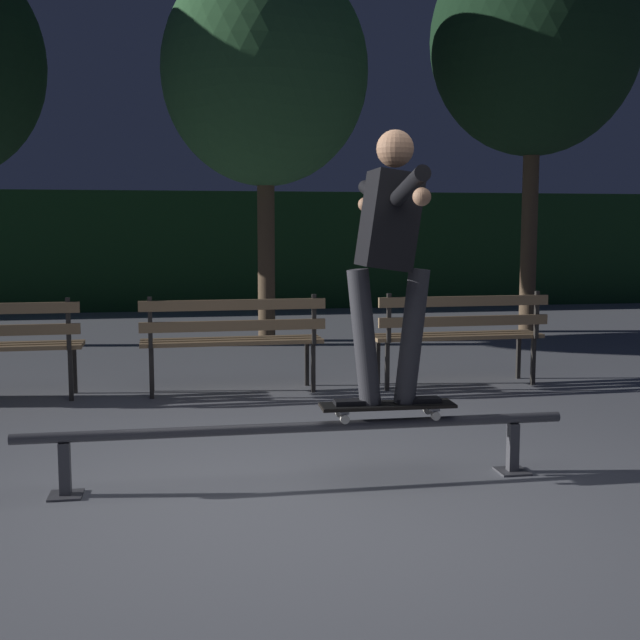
{
  "coord_description": "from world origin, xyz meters",
  "views": [
    {
      "loc": [
        -0.65,
        -4.23,
        1.46
      ],
      "look_at": [
        0.26,
        1.04,
        0.85
      ],
      "focal_mm": 45.61,
      "sensor_mm": 36.0,
      "label": 1
    }
  ],
  "objects_px": {
    "skateboard": "(387,406)",
    "tree_behind_benches": "(265,72)",
    "tree_far_right": "(535,41)",
    "skateboarder": "(389,244)",
    "park_bench_left_center": "(233,333)",
    "grind_rail": "(299,435)",
    "park_bench_right_center": "(459,328)"
  },
  "relations": [
    {
      "from": "park_bench_right_center",
      "to": "tree_behind_benches",
      "type": "height_order",
      "value": "tree_behind_benches"
    },
    {
      "from": "skateboard",
      "to": "tree_far_right",
      "type": "height_order",
      "value": "tree_far_right"
    },
    {
      "from": "grind_rail",
      "to": "park_bench_left_center",
      "type": "relative_size",
      "value": 1.96
    },
    {
      "from": "grind_rail",
      "to": "tree_far_right",
      "type": "xyz_separation_m",
      "value": [
        4.15,
        6.23,
        3.69
      ]
    },
    {
      "from": "skateboard",
      "to": "park_bench_left_center",
      "type": "relative_size",
      "value": 0.49
    },
    {
      "from": "grind_rail",
      "to": "tree_far_right",
      "type": "height_order",
      "value": "tree_far_right"
    },
    {
      "from": "park_bench_right_center",
      "to": "tree_behind_benches",
      "type": "distance_m",
      "value": 4.59
    },
    {
      "from": "grind_rail",
      "to": "tree_behind_benches",
      "type": "xyz_separation_m",
      "value": [
        0.44,
        5.91,
        3.1
      ]
    },
    {
      "from": "park_bench_right_center",
      "to": "tree_behind_benches",
      "type": "bearing_deg",
      "value": 113.43
    },
    {
      "from": "skateboard",
      "to": "tree_behind_benches",
      "type": "bearing_deg",
      "value": 90.73
    },
    {
      "from": "skateboard",
      "to": "park_bench_right_center",
      "type": "xyz_separation_m",
      "value": [
        1.35,
        2.61,
        0.1
      ]
    },
    {
      "from": "skateboarder",
      "to": "tree_behind_benches",
      "type": "xyz_separation_m",
      "value": [
        -0.08,
        5.91,
        2.01
      ]
    },
    {
      "from": "park_bench_left_center",
      "to": "skateboard",
      "type": "bearing_deg",
      "value": -74.51
    },
    {
      "from": "skateboarder",
      "to": "park_bench_left_center",
      "type": "height_order",
      "value": "skateboarder"
    },
    {
      "from": "park_bench_left_center",
      "to": "tree_behind_benches",
      "type": "relative_size",
      "value": 0.33
    },
    {
      "from": "grind_rail",
      "to": "park_bench_right_center",
      "type": "height_order",
      "value": "park_bench_right_center"
    },
    {
      "from": "skateboarder",
      "to": "park_bench_left_center",
      "type": "relative_size",
      "value": 0.97
    },
    {
      "from": "skateboarder",
      "to": "tree_behind_benches",
      "type": "distance_m",
      "value": 6.24
    },
    {
      "from": "park_bench_left_center",
      "to": "park_bench_right_center",
      "type": "xyz_separation_m",
      "value": [
        2.08,
        0.0,
        0.0
      ]
    },
    {
      "from": "skateboarder",
      "to": "tree_far_right",
      "type": "relative_size",
      "value": 0.28
    },
    {
      "from": "grind_rail",
      "to": "park_bench_left_center",
      "type": "height_order",
      "value": "park_bench_left_center"
    },
    {
      "from": "tree_far_right",
      "to": "park_bench_left_center",
      "type": "bearing_deg",
      "value": -140.3
    },
    {
      "from": "grind_rail",
      "to": "skateboard",
      "type": "distance_m",
      "value": 0.54
    },
    {
      "from": "skateboard",
      "to": "tree_behind_benches",
      "type": "height_order",
      "value": "tree_behind_benches"
    },
    {
      "from": "park_bench_left_center",
      "to": "tree_far_right",
      "type": "height_order",
      "value": "tree_far_right"
    },
    {
      "from": "skateboarder",
      "to": "park_bench_right_center",
      "type": "xyz_separation_m",
      "value": [
        1.35,
        2.61,
        -0.83
      ]
    },
    {
      "from": "skateboard",
      "to": "tree_far_right",
      "type": "relative_size",
      "value": 0.14
    },
    {
      "from": "skateboard",
      "to": "tree_far_right",
      "type": "bearing_deg",
      "value": 59.74
    },
    {
      "from": "grind_rail",
      "to": "park_bench_left_center",
      "type": "distance_m",
      "value": 2.63
    },
    {
      "from": "skateboarder",
      "to": "tree_behind_benches",
      "type": "bearing_deg",
      "value": 90.76
    },
    {
      "from": "park_bench_right_center",
      "to": "tree_far_right",
      "type": "distance_m",
      "value": 5.49
    },
    {
      "from": "park_bench_right_center",
      "to": "tree_far_right",
      "type": "bearing_deg",
      "value": 57.78
    }
  ]
}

